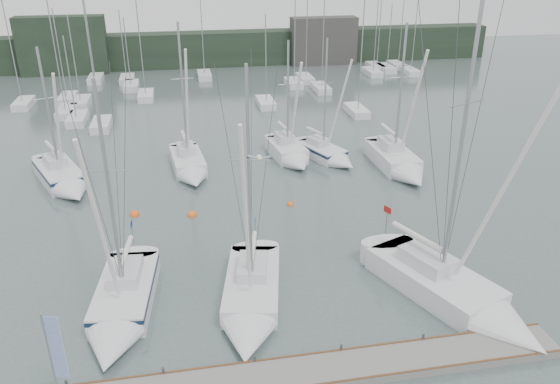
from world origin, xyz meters
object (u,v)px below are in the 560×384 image
Objects in this scene: sailboat_mid_b at (190,168)px; buoy_a at (192,215)px; sailboat_mid_c at (291,155)px; sailboat_mid_d at (329,155)px; sailboat_near_center at (250,308)px; sailboat_mid_a at (64,180)px; buoy_b at (290,205)px; sailboat_near_left at (120,312)px; dock_banner at (54,352)px; buoy_c at (135,215)px; sailboat_mid_e at (400,165)px; sailboat_near_right at (466,301)px.

sailboat_mid_b reaches higher than buoy_a.
sailboat_mid_d is (3.29, -0.49, -0.06)m from sailboat_mid_c.
buoy_a is (-2.47, 11.88, -0.49)m from sailboat_near_center.
buoy_b is at bearing -44.69° from sailboat_mid_a.
buoy_b is (7.09, 0.39, 0.00)m from buoy_a.
dock_banner is at bearing -101.89° from sailboat_near_left.
sailboat_mid_c is at bearing -17.48° from sailboat_mid_a.
sailboat_mid_e is at bearing 10.48° from buoy_c.
sailboat_mid_a reaches higher than sailboat_mid_d.
sailboat_mid_d reaches higher than dock_banner.
sailboat_mid_c reaches higher than buoy_a.
buoy_c is at bearing 128.20° from sailboat_near_center.
sailboat_mid_e is at bearing 15.36° from buoy_a.
sailboat_mid_a is 17.19× the size of buoy_a.
sailboat_mid_e reaches higher than buoy_b.
buoy_a is (-0.18, -7.49, -0.57)m from sailboat_mid_b.
sailboat_near_left is 17.60m from sailboat_near_right.
sailboat_mid_b is 19.17× the size of buoy_a.
sailboat_mid_b is 7.88m from buoy_c.
sailboat_near_left is 26.48m from sailboat_mid_e.
buoy_a is (-13.45, 13.54, -0.63)m from sailboat_near_right.
sailboat_near_center is 1.06× the size of sailboat_mid_b.
sailboat_near_center is 12.15m from buoy_a.
sailboat_mid_a is at bearing 159.46° from buoy_b.
sailboat_mid_b is at bearing 58.22° from buoy_c.
buoy_c reaches higher than buoy_b.
buoy_b is at bearing -158.06° from sailboat_mid_e.
sailboat_mid_a is at bearing 174.74° from sailboat_mid_e.
sailboat_mid_e is at bearing 59.70° from sailboat_near_center.
sailboat_near_left is 19.07m from sailboat_mid_b.
sailboat_near_center is 11.10m from sailboat_near_right.
sailboat_mid_e is 18.93× the size of buoy_c.
buoy_b is (11.08, 11.50, -0.57)m from sailboat_near_left.
sailboat_mid_d is at bearing 56.08° from sailboat_near_left.
buoy_a is 1.31× the size of buoy_b.
sailboat_mid_a is 26.80m from sailboat_mid_e.
sailboat_near_center is 22.36m from sailboat_mid_d.
sailboat_mid_c is 8.58m from buoy_b.
sailboat_mid_c is (6.41, 20.64, 0.10)m from sailboat_near_center.
buoy_b is (-6.36, 13.93, -0.63)m from sailboat_near_right.
dock_banner is at bearing -104.96° from sailboat_mid_a.
sailboat_mid_e is (5.06, -3.53, 0.10)m from sailboat_mid_d.
sailboat_near_right is 1.41× the size of sailboat_mid_b.
sailboat_near_center is 1.07× the size of sailboat_mid_e.
sailboat_mid_b reaches higher than buoy_b.
sailboat_near_left reaches higher than sailboat_mid_e.
sailboat_mid_b is at bearing -179.40° from sailboat_mid_c.
sailboat_near_left is at bearing 88.81° from dock_banner.
sailboat_near_center is 1.22× the size of sailboat_mid_d.
sailboat_near_right is 15.33m from buoy_b.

